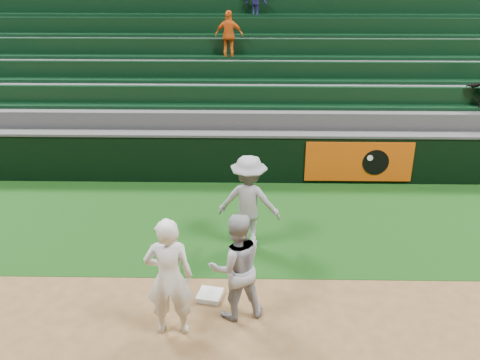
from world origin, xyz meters
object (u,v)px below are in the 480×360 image
object	(u,v)px
baserunner	(236,267)
base_coach	(249,202)
first_base	(210,295)
first_baseman	(169,277)

from	to	relation	value
baserunner	base_coach	distance (m)	2.18
first_base	base_coach	world-z (taller)	base_coach
first_base	base_coach	xyz separation A→B (m)	(0.64, 1.75, 0.89)
first_baseman	base_coach	distance (m)	2.84
first_baseman	base_coach	size ratio (longest dim) A/B	1.05
baserunner	first_base	bearing A→B (deg)	-58.37
first_base	first_baseman	xyz separation A→B (m)	(-0.52, -0.85, 0.93)
first_base	base_coach	size ratio (longest dim) A/B	0.21
first_base	first_baseman	distance (m)	1.36
first_base	baserunner	xyz separation A→B (m)	(0.46, -0.42, 0.85)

